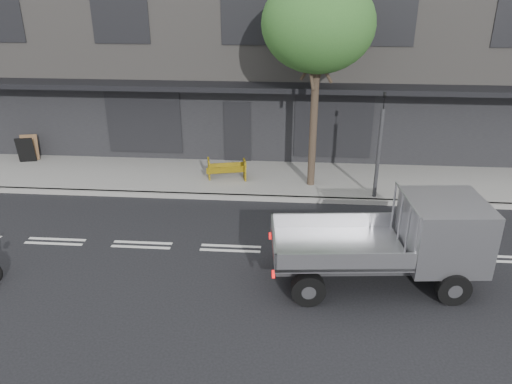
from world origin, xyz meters
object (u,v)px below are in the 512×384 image
object	(u,v)px
flatbed_ute	(424,235)
construction_barrier	(226,171)
street_tree	(318,25)
traffic_light_pole	(379,152)
sandwich_board	(26,150)

from	to	relation	value
flatbed_ute	construction_barrier	xyz separation A→B (m)	(-5.28, 5.41, -0.73)
street_tree	flatbed_ute	world-z (taller)	street_tree
street_tree	traffic_light_pole	size ratio (longest dim) A/B	1.93
traffic_light_pole	sandwich_board	bearing A→B (deg)	170.43
traffic_light_pole	sandwich_board	size ratio (longest dim) A/B	3.59
street_tree	traffic_light_pole	bearing A→B (deg)	-23.03
sandwich_board	construction_barrier	bearing A→B (deg)	-22.34
traffic_light_pole	flatbed_ute	bearing A→B (deg)	-84.97
street_tree	sandwich_board	bearing A→B (deg)	173.16
traffic_light_pole	construction_barrier	size ratio (longest dim) A/B	2.64
flatbed_ute	sandwich_board	bearing A→B (deg)	147.69
street_tree	flatbed_ute	distance (m)	7.12
flatbed_ute	sandwich_board	world-z (taller)	flatbed_ute
street_tree	flatbed_ute	size ratio (longest dim) A/B	1.38
traffic_light_pole	sandwich_board	world-z (taller)	traffic_light_pole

